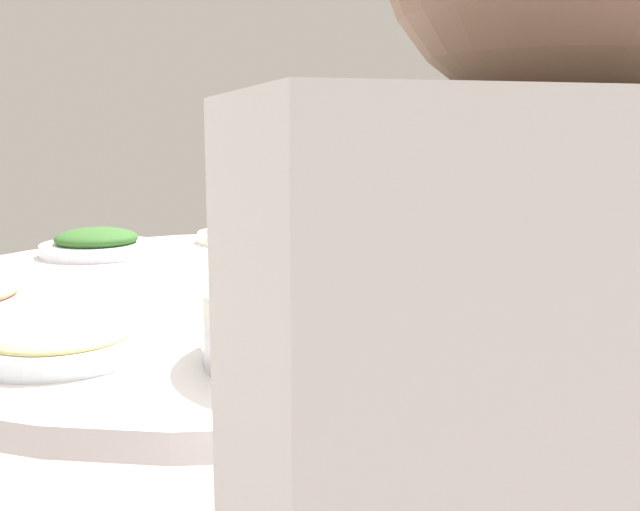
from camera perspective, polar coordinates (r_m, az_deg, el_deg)
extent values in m
cylinder|color=#99999E|center=(1.34, -5.22, -17.88)|extent=(0.13, 0.13, 0.68)
cylinder|color=white|center=(1.22, -5.48, -2.92)|extent=(1.19, 1.19, 0.03)
cylinder|color=#B2B5BA|center=(0.83, 1.86, -5.00)|extent=(0.32, 0.32, 0.08)
ellipsoid|color=white|center=(0.83, 1.86, -4.72)|extent=(0.26, 0.26, 0.09)
cube|color=white|center=(0.88, -2.47, -1.13)|extent=(0.15, 0.14, 0.01)
cylinder|color=white|center=(1.25, 9.47, -0.55)|extent=(0.27, 0.27, 0.06)
cylinder|color=black|center=(1.25, 9.46, -0.77)|extent=(0.23, 0.23, 0.04)
cylinder|color=silver|center=(1.25, 9.50, 0.40)|extent=(0.03, 0.29, 0.01)
cylinder|color=white|center=(1.66, -5.78, 1.48)|extent=(0.21, 0.21, 0.02)
ellipsoid|color=#4D2E49|center=(1.66, -5.79, 2.05)|extent=(0.17, 0.17, 0.03)
cylinder|color=white|center=(1.55, -16.81, 0.50)|extent=(0.22, 0.22, 0.02)
ellipsoid|color=#305F24|center=(1.55, -16.85, 1.28)|extent=(0.16, 0.16, 0.04)
cylinder|color=white|center=(0.90, -19.39, -6.48)|extent=(0.21, 0.21, 0.02)
ellipsoid|color=#D2C47D|center=(0.89, -19.44, -5.68)|extent=(0.16, 0.16, 0.03)
cylinder|color=#2F8944|center=(1.47, 4.23, 4.09)|extent=(0.08, 0.08, 0.21)
cylinder|color=#2F8944|center=(1.46, 4.30, 9.64)|extent=(0.04, 0.04, 0.07)
cylinder|color=silver|center=(1.70, 2.17, 2.57)|extent=(0.08, 0.08, 0.07)
cylinder|color=#C45344|center=(1.05, 16.71, -3.15)|extent=(0.08, 0.08, 0.05)
cube|color=white|center=(0.47, 15.98, -17.57)|extent=(0.36, 0.24, 0.46)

